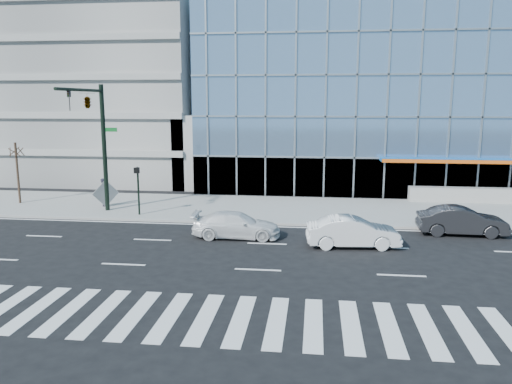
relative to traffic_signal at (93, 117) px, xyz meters
The scene contains 14 objects.
ground 13.41m from the traffic_signal, 22.56° to the right, with size 160.00×160.00×0.00m, color black.
sidewalk 13.03m from the traffic_signal, 17.33° to the left, with size 120.00×8.00×0.15m, color gray.
theatre_building 32.95m from the traffic_signal, 40.61° to the left, with size 42.00×26.00×15.00m, color #6D91B7.
parking_garage 23.56m from the traffic_signal, 112.79° to the left, with size 24.00×24.00×20.00m, color gray.
ramp_block 14.68m from the traffic_signal, 69.59° to the left, with size 6.00×8.00×6.00m, color gray.
tower_backdrop 70.43m from the traffic_signal, 106.19° to the left, with size 14.00×14.00×48.00m, color gray.
traffic_signal is the anchor object (origin of this frame).
ped_signal_post 4.75m from the traffic_signal, ahead, with size 0.30×0.33×3.00m.
street_tree_near 7.96m from the traffic_signal, 157.29° to the left, with size 1.10×1.10×4.23m.
white_suv 11.34m from the traffic_signal, 20.97° to the right, with size 1.89×4.65×1.35m, color white.
white_sedan 16.83m from the traffic_signal, 16.67° to the right, with size 1.59×4.57×1.50m, color white.
dark_sedan 21.99m from the traffic_signal, ahead, with size 1.61×4.62×1.52m, color black.
pedestrian 5.78m from the traffic_signal, 104.79° to the left, with size 0.69×0.45×1.88m, color black.
tilted_panel 5.64m from the traffic_signal, 101.82° to the left, with size 1.30×0.06×1.30m, color gray.
Camera 1 is at (2.35, -24.28, 7.13)m, focal length 35.00 mm.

